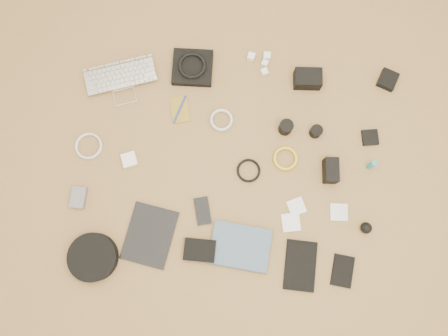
# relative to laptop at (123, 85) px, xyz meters

# --- Properties ---
(room_shell) EXTENTS (4.04, 4.04, 2.58)m
(room_shell) POSITION_rel_laptop_xyz_m (0.51, -0.34, 1.24)
(room_shell) COLOR olive
(room_shell) RESTS_ON ground
(laptop) EXTENTS (0.38, 0.32, 0.03)m
(laptop) POSITION_rel_laptop_xyz_m (0.00, 0.00, 0.00)
(laptop) COLOR silver
(laptop) RESTS_ON ground
(headphone_pouch) EXTENTS (0.19, 0.18, 0.03)m
(headphone_pouch) POSITION_rel_laptop_xyz_m (0.31, 0.11, 0.00)
(headphone_pouch) COLOR black
(headphone_pouch) RESTS_ON ground
(headphones) EXTENTS (0.15, 0.15, 0.02)m
(headphones) POSITION_rel_laptop_xyz_m (0.31, 0.11, 0.03)
(headphones) COLOR black
(headphones) RESTS_ON headphone_pouch
(charger_a) EXTENTS (0.04, 0.04, 0.03)m
(charger_a) POSITION_rel_laptop_xyz_m (0.58, 0.18, 0.00)
(charger_a) COLOR white
(charger_a) RESTS_ON ground
(charger_b) EXTENTS (0.04, 0.04, 0.03)m
(charger_b) POSITION_rel_laptop_xyz_m (0.64, 0.16, -0.00)
(charger_b) COLOR white
(charger_b) RESTS_ON ground
(charger_c) EXTENTS (0.03, 0.03, 0.03)m
(charger_c) POSITION_rel_laptop_xyz_m (0.65, 0.19, 0.00)
(charger_c) COLOR white
(charger_c) RESTS_ON ground
(charger_d) EXTENTS (0.04, 0.04, 0.03)m
(charger_d) POSITION_rel_laptop_xyz_m (0.65, 0.11, 0.00)
(charger_d) COLOR white
(charger_d) RESTS_ON ground
(dslr_camera) EXTENTS (0.13, 0.09, 0.07)m
(dslr_camera) POSITION_rel_laptop_xyz_m (0.84, 0.09, 0.02)
(dslr_camera) COLOR black
(dslr_camera) RESTS_ON ground
(lens_pouch) EXTENTS (0.10, 0.11, 0.03)m
(lens_pouch) POSITION_rel_laptop_xyz_m (1.21, 0.12, 0.00)
(lens_pouch) COLOR black
(lens_pouch) RESTS_ON ground
(notebook_olive) EXTENTS (0.10, 0.14, 0.01)m
(notebook_olive) POSITION_rel_laptop_xyz_m (0.27, -0.09, -0.01)
(notebook_olive) COLOR olive
(notebook_olive) RESTS_ON ground
(pen_blue) EXTENTS (0.05, 0.13, 0.01)m
(pen_blue) POSITION_rel_laptop_xyz_m (0.27, -0.09, -0.00)
(pen_blue) COLOR #142CA9
(pen_blue) RESTS_ON notebook_olive
(cable_white_a) EXTENTS (0.11, 0.11, 0.01)m
(cable_white_a) POSITION_rel_laptop_xyz_m (0.46, -0.13, -0.01)
(cable_white_a) COLOR silver
(cable_white_a) RESTS_ON ground
(lens_a) EXTENTS (0.08, 0.08, 0.07)m
(lens_a) POSITION_rel_laptop_xyz_m (0.75, -0.15, 0.02)
(lens_a) COLOR black
(lens_a) RESTS_ON ground
(lens_b) EXTENTS (0.07, 0.07, 0.05)m
(lens_b) POSITION_rel_laptop_xyz_m (0.89, -0.16, 0.01)
(lens_b) COLOR black
(lens_b) RESTS_ON ground
(card_reader) EXTENTS (0.08, 0.08, 0.02)m
(card_reader) POSITION_rel_laptop_xyz_m (1.14, -0.16, -0.00)
(card_reader) COLOR black
(card_reader) RESTS_ON ground
(power_brick) EXTENTS (0.08, 0.08, 0.03)m
(power_brick) POSITION_rel_laptop_xyz_m (0.07, -0.35, 0.00)
(power_brick) COLOR white
(power_brick) RESTS_ON ground
(cable_white_b) EXTENTS (0.13, 0.13, 0.01)m
(cable_white_b) POSITION_rel_laptop_xyz_m (-0.12, -0.30, -0.01)
(cable_white_b) COLOR silver
(cable_white_b) RESTS_ON ground
(cable_black) EXTENTS (0.12, 0.12, 0.01)m
(cable_black) POSITION_rel_laptop_xyz_m (0.60, -0.35, -0.01)
(cable_black) COLOR black
(cable_black) RESTS_ON ground
(cable_yellow) EXTENTS (0.11, 0.11, 0.01)m
(cable_yellow) POSITION_rel_laptop_xyz_m (0.76, -0.29, -0.01)
(cable_yellow) COLOR gold
(cable_yellow) RESTS_ON ground
(flash) EXTENTS (0.06, 0.11, 0.08)m
(flash) POSITION_rel_laptop_xyz_m (0.96, -0.33, 0.03)
(flash) COLOR black
(flash) RESTS_ON ground
(lens_cleaner) EXTENTS (0.03, 0.03, 0.08)m
(lens_cleaner) POSITION_rel_laptop_xyz_m (1.14, -0.29, 0.03)
(lens_cleaner) COLOR teal
(lens_cleaner) RESTS_ON ground
(battery_charger) EXTENTS (0.07, 0.10, 0.03)m
(battery_charger) POSITION_rel_laptop_xyz_m (-0.13, -0.53, 0.00)
(battery_charger) COLOR slate
(battery_charger) RESTS_ON ground
(tablet) EXTENTS (0.24, 0.28, 0.01)m
(tablet) POSITION_rel_laptop_xyz_m (0.20, -0.67, -0.01)
(tablet) COLOR black
(tablet) RESTS_ON ground
(phone) EXTENTS (0.09, 0.13, 0.01)m
(phone) POSITION_rel_laptop_xyz_m (0.41, -0.55, -0.01)
(phone) COLOR black
(phone) RESTS_ON ground
(filter_case_left) EXTENTS (0.09, 0.09, 0.01)m
(filter_case_left) POSITION_rel_laptop_xyz_m (0.80, -0.57, -0.01)
(filter_case_left) COLOR silver
(filter_case_left) RESTS_ON ground
(filter_case_mid) EXTENTS (0.09, 0.09, 0.01)m
(filter_case_mid) POSITION_rel_laptop_xyz_m (0.82, -0.50, -0.01)
(filter_case_mid) COLOR silver
(filter_case_mid) RESTS_ON ground
(filter_case_right) EXTENTS (0.08, 0.08, 0.01)m
(filter_case_right) POSITION_rel_laptop_xyz_m (1.01, -0.51, -0.01)
(filter_case_right) COLOR silver
(filter_case_right) RESTS_ON ground
(air_blower) EXTENTS (0.06, 0.06, 0.05)m
(air_blower) POSITION_rel_laptop_xyz_m (1.12, -0.57, 0.01)
(air_blower) COLOR black
(air_blower) RESTS_ON ground
(headphone_case) EXTENTS (0.23, 0.23, 0.06)m
(headphone_case) POSITION_rel_laptop_xyz_m (-0.03, -0.78, 0.02)
(headphone_case) COLOR black
(headphone_case) RESTS_ON ground
(drive_case) EXTENTS (0.14, 0.10, 0.03)m
(drive_case) POSITION_rel_laptop_xyz_m (0.42, -0.72, 0.00)
(drive_case) COLOR black
(drive_case) RESTS_ON ground
(paperback) EXTENTS (0.27, 0.21, 0.02)m
(paperback) POSITION_rel_laptop_xyz_m (0.58, -0.78, -0.00)
(paperback) COLOR #435871
(paperback) RESTS_ON ground
(notebook_black_a) EXTENTS (0.14, 0.22, 0.02)m
(notebook_black_a) POSITION_rel_laptop_xyz_m (0.85, -0.75, -0.01)
(notebook_black_a) COLOR black
(notebook_black_a) RESTS_ON ground
(notebook_black_b) EXTENTS (0.10, 0.14, 0.01)m
(notebook_black_b) POSITION_rel_laptop_xyz_m (1.03, -0.76, -0.01)
(notebook_black_b) COLOR black
(notebook_black_b) RESTS_ON ground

